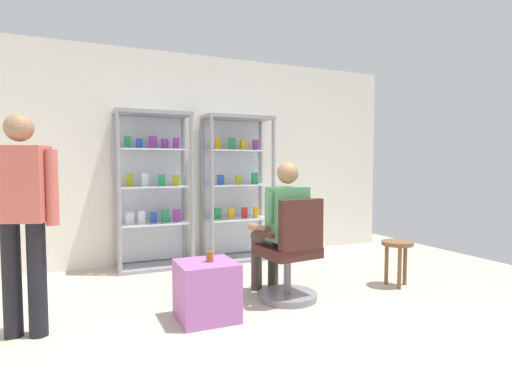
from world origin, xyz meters
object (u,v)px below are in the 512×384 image
Objects in this scene: seated_shopkeeper at (281,223)px; storage_crate at (206,290)px; office_chair at (291,259)px; display_cabinet_right at (236,187)px; standing_customer at (22,211)px; display_cabinet_left at (153,189)px; wooden_stool at (397,251)px; tea_glass at (210,256)px.

seated_shopkeeper reaches higher than storage_crate.
seated_shopkeeper is 1.00m from storage_crate.
office_chair is 0.87m from storage_crate.
storage_crate is (-1.01, -1.94, -0.73)m from display_cabinet_right.
standing_customer is (-2.33, -1.72, -0.03)m from display_cabinet_right.
office_chair is (0.94, -1.82, -0.57)m from display_cabinet_left.
office_chair is 1.24m from wooden_stool.
office_chair is at bearing -83.41° from seated_shopkeeper.
tea_glass is (-0.80, -0.29, -0.19)m from seated_shopkeeper.
display_cabinet_right is 1.17× the size of standing_customer.
seated_shopkeeper is 2.71× the size of storage_crate.
office_chair is at bearing 7.84° from storage_crate.
wooden_stool is at bearing 2.17° from storage_crate.
seated_shopkeeper is (0.92, -1.66, -0.25)m from display_cabinet_left.
display_cabinet_right is at bearing 0.05° from display_cabinet_left.
standing_customer reaches higher than wooden_stool.
display_cabinet_left is 1.00× the size of display_cabinet_right.
office_chair is at bearing 178.26° from wooden_stool.
storage_crate is at bearing 159.54° from tea_glass.
display_cabinet_right is 1.91m from office_chair.
standing_customer is (-2.15, -0.06, 0.22)m from seated_shopkeeper.
tea_glass is (0.03, -0.01, 0.28)m from storage_crate.
tea_glass is at bearing -116.88° from display_cabinet_right.
display_cabinet_left and display_cabinet_right have the same top height.
office_chair is 0.59× the size of standing_customer.
display_cabinet_right is at bearing 62.37° from storage_crate.
display_cabinet_right is 2.30m from storage_crate.
display_cabinet_left is at bearing 117.22° from office_chair.
seated_shopkeeper is 14.93× the size of tea_glass.
display_cabinet_left is 2.00m from tea_glass.
seated_shopkeeper reaches higher than wooden_stool.
display_cabinet_left is at bearing 92.56° from storage_crate.
display_cabinet_left is at bearing -179.95° from display_cabinet_right.
wooden_stool is (2.09, 0.08, 0.13)m from storage_crate.
storage_crate is at bearing -87.44° from display_cabinet_left.
tea_glass reaches higher than wooden_stool.
tea_glass is 0.05× the size of standing_customer.
tea_glass is (-0.82, -0.13, 0.13)m from office_chair.
display_cabinet_right reaches higher than standing_customer.
display_cabinet_left is 4.02× the size of wooden_stool.
tea_glass is at bearing -9.52° from standing_customer.
office_chair is 0.74× the size of seated_shopkeeper.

